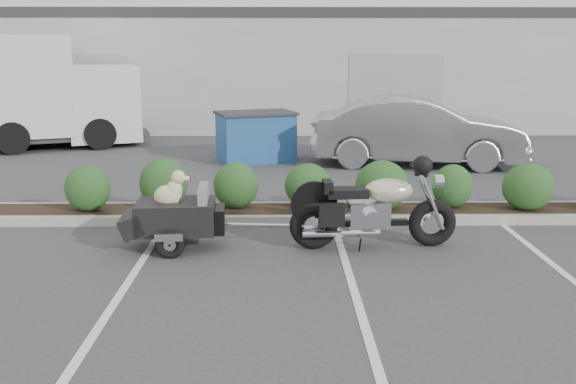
{
  "coord_description": "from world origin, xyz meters",
  "views": [
    {
      "loc": [
        0.35,
        -7.59,
        2.75
      ],
      "look_at": [
        0.45,
        0.89,
        0.75
      ],
      "focal_mm": 38.0,
      "sensor_mm": 36.0,
      "label": 1
    }
  ],
  "objects_px": {
    "sedan": "(417,131)",
    "delivery_truck": "(17,95)",
    "pet_trailer": "(175,215)",
    "dumpster": "(256,136)",
    "motorcycle": "(374,210)"
  },
  "relations": [
    {
      "from": "sedan",
      "to": "delivery_truck",
      "type": "distance_m",
      "value": 10.95
    },
    {
      "from": "pet_trailer",
      "to": "delivery_truck",
      "type": "relative_size",
      "value": 0.27
    },
    {
      "from": "dumpster",
      "to": "delivery_truck",
      "type": "height_order",
      "value": "delivery_truck"
    },
    {
      "from": "delivery_truck",
      "to": "sedan",
      "type": "bearing_deg",
      "value": -34.65
    },
    {
      "from": "pet_trailer",
      "to": "motorcycle",
      "type": "bearing_deg",
      "value": -4.1
    },
    {
      "from": "dumpster",
      "to": "delivery_truck",
      "type": "distance_m",
      "value": 7.07
    },
    {
      "from": "motorcycle",
      "to": "dumpster",
      "type": "bearing_deg",
      "value": 102.03
    },
    {
      "from": "sedan",
      "to": "dumpster",
      "type": "relative_size",
      "value": 2.28
    },
    {
      "from": "motorcycle",
      "to": "pet_trailer",
      "type": "xyz_separation_m",
      "value": [
        -2.79,
        0.02,
        -0.07
      ]
    },
    {
      "from": "motorcycle",
      "to": "sedan",
      "type": "bearing_deg",
      "value": 68.95
    },
    {
      "from": "pet_trailer",
      "to": "sedan",
      "type": "distance_m",
      "value": 7.85
    },
    {
      "from": "sedan",
      "to": "dumpster",
      "type": "height_order",
      "value": "sedan"
    },
    {
      "from": "pet_trailer",
      "to": "sedan",
      "type": "relative_size",
      "value": 0.38
    },
    {
      "from": "pet_trailer",
      "to": "dumpster",
      "type": "distance_m",
      "value": 6.91
    },
    {
      "from": "motorcycle",
      "to": "delivery_truck",
      "type": "bearing_deg",
      "value": 130.3
    }
  ]
}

